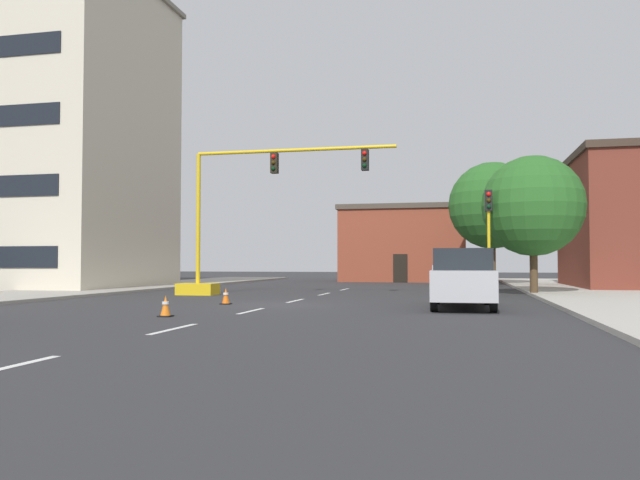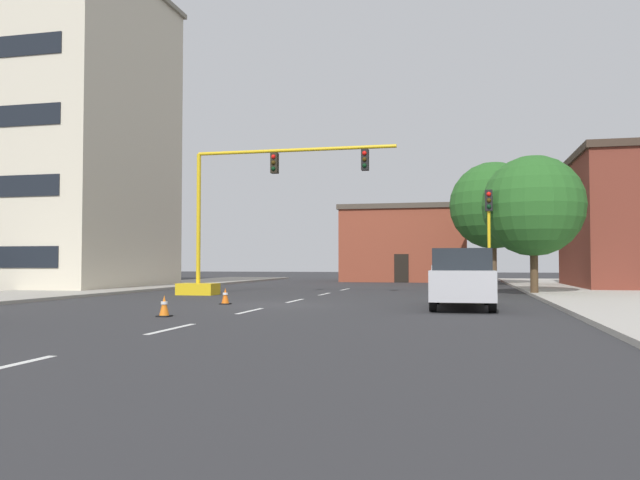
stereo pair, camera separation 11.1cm
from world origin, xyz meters
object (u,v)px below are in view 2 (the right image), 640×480
at_px(tree_right_far, 494,205).
at_px(traffic_cone_roadside_a, 164,306).
at_px(pickup_truck_silver, 462,279).
at_px(traffic_cone_roadside_b, 225,296).
at_px(tree_right_mid, 533,206).
at_px(traffic_signal_gantry, 226,246).
at_px(traffic_light_pole_right, 489,218).

relative_size(tree_right_far, traffic_cone_roadside_a, 13.67).
bearing_deg(pickup_truck_silver, traffic_cone_roadside_b, 179.65).
bearing_deg(tree_right_mid, traffic_cone_roadside_a, -128.94).
bearing_deg(traffic_cone_roadside_b, tree_right_mid, 36.97).
height_order(tree_right_far, pickup_truck_silver, tree_right_far).
bearing_deg(tree_right_far, traffic_cone_roadside_a, -110.87).
xyz_separation_m(tree_right_mid, pickup_truck_silver, (-3.28, -8.92, -3.21)).
xyz_separation_m(pickup_truck_silver, traffic_cone_roadside_a, (-8.23, -5.33, -0.68)).
relative_size(traffic_signal_gantry, traffic_light_pole_right, 2.16).
distance_m(traffic_light_pole_right, pickup_truck_silver, 7.86).
xyz_separation_m(traffic_signal_gantry, traffic_cone_roadside_a, (2.64, -11.50, -2.02)).
bearing_deg(tree_right_mid, traffic_signal_gantry, -169.00).
xyz_separation_m(traffic_signal_gantry, pickup_truck_silver, (10.87, -6.17, -1.35)).
bearing_deg(tree_right_far, traffic_cone_roadside_b, -116.02).
height_order(traffic_signal_gantry, tree_right_mid, traffic_signal_gantry).
relative_size(traffic_light_pole_right, pickup_truck_silver, 0.89).
bearing_deg(traffic_cone_roadside_a, traffic_cone_roadside_b, 92.85).
relative_size(pickup_truck_silver, traffic_cone_roadside_b, 8.98).
xyz_separation_m(traffic_light_pole_right, traffic_cone_roadside_a, (-9.44, -12.66, -3.23)).
bearing_deg(traffic_light_pole_right, traffic_signal_gantry, -174.50).
distance_m(traffic_cone_roadside_a, traffic_cone_roadside_b, 5.39).
height_order(tree_right_far, tree_right_mid, tree_right_far).
bearing_deg(traffic_signal_gantry, tree_right_mid, 11.00).
bearing_deg(pickup_truck_silver, traffic_cone_roadside_a, -147.09).
height_order(pickup_truck_silver, traffic_cone_roadside_a, pickup_truck_silver).
relative_size(tree_right_mid, pickup_truck_silver, 1.21).
xyz_separation_m(tree_right_mid, traffic_cone_roadside_b, (-11.78, -8.87, -3.89)).
height_order(tree_right_far, traffic_cone_roadside_b, tree_right_far).
distance_m(traffic_light_pole_right, tree_right_far, 14.58).
distance_m(tree_right_far, tree_right_mid, 12.95).
bearing_deg(traffic_light_pole_right, traffic_cone_roadside_a, -126.70).
bearing_deg(tree_right_far, tree_right_mid, -84.74).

